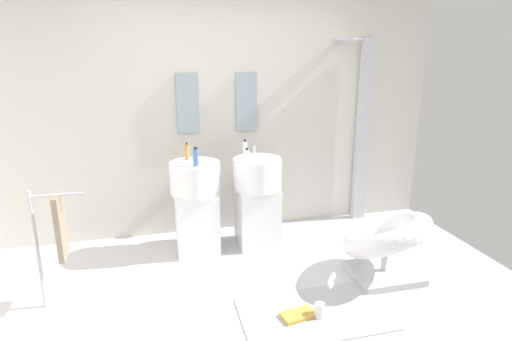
{
  "coord_description": "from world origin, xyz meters",
  "views": [
    {
      "loc": [
        -0.66,
        -2.7,
        1.91
      ],
      "look_at": [
        0.15,
        0.55,
        0.95
      ],
      "focal_mm": 29.3,
      "sensor_mm": 36.0,
      "label": 1
    }
  ],
  "objects_px": {
    "pedestal_sink_left": "(196,204)",
    "shower_column": "(362,128)",
    "lounge_chair": "(386,240)",
    "soap_bottle_blue": "(196,157)",
    "pedestal_sink_right": "(257,199)",
    "towel_rack": "(57,230)",
    "soap_bottle_white": "(247,156)",
    "magazine_ochre": "(298,315)",
    "soap_bottle_amber": "(187,152)",
    "soap_bottle_clear": "(245,149)",
    "coffee_mug": "(320,310)"
  },
  "relations": [
    {
      "from": "pedestal_sink_left",
      "to": "shower_column",
      "type": "bearing_deg",
      "value": 11.97
    },
    {
      "from": "lounge_chair",
      "to": "soap_bottle_blue",
      "type": "xyz_separation_m",
      "value": [
        -1.52,
        0.78,
        0.63
      ]
    },
    {
      "from": "pedestal_sink_right",
      "to": "towel_rack",
      "type": "height_order",
      "value": "pedestal_sink_right"
    },
    {
      "from": "lounge_chair",
      "to": "soap_bottle_white",
      "type": "distance_m",
      "value": 1.45
    },
    {
      "from": "pedestal_sink_left",
      "to": "magazine_ochre",
      "type": "xyz_separation_m",
      "value": [
        0.6,
        -1.29,
        -0.47
      ]
    },
    {
      "from": "pedestal_sink_left",
      "to": "pedestal_sink_right",
      "type": "xyz_separation_m",
      "value": [
        0.61,
        0.0,
        0.0
      ]
    },
    {
      "from": "soap_bottle_amber",
      "to": "soap_bottle_clear",
      "type": "height_order",
      "value": "same"
    },
    {
      "from": "shower_column",
      "to": "soap_bottle_blue",
      "type": "bearing_deg",
      "value": -164.43
    },
    {
      "from": "shower_column",
      "to": "soap_bottle_clear",
      "type": "xyz_separation_m",
      "value": [
        -1.42,
        -0.29,
        -0.1
      ]
    },
    {
      "from": "pedestal_sink_right",
      "to": "towel_rack",
      "type": "bearing_deg",
      "value": -158.38
    },
    {
      "from": "pedestal_sink_right",
      "to": "soap_bottle_blue",
      "type": "distance_m",
      "value": 0.79
    },
    {
      "from": "pedestal_sink_left",
      "to": "soap_bottle_amber",
      "type": "bearing_deg",
      "value": 115.5
    },
    {
      "from": "soap_bottle_clear",
      "to": "soap_bottle_white",
      "type": "bearing_deg",
      "value": -98.05
    },
    {
      "from": "pedestal_sink_left",
      "to": "towel_rack",
      "type": "xyz_separation_m",
      "value": [
        -1.1,
        -0.68,
        0.14
      ]
    },
    {
      "from": "pedestal_sink_right",
      "to": "shower_column",
      "type": "distance_m",
      "value": 1.5
    },
    {
      "from": "shower_column",
      "to": "towel_rack",
      "type": "height_order",
      "value": "shower_column"
    },
    {
      "from": "pedestal_sink_left",
      "to": "magazine_ochre",
      "type": "relative_size",
      "value": 3.93
    },
    {
      "from": "magazine_ochre",
      "to": "soap_bottle_amber",
      "type": "xyz_separation_m",
      "value": [
        -0.66,
        1.4,
        0.96
      ]
    },
    {
      "from": "towel_rack",
      "to": "soap_bottle_blue",
      "type": "xyz_separation_m",
      "value": [
        1.1,
        0.55,
        0.35
      ]
    },
    {
      "from": "lounge_chair",
      "to": "soap_bottle_blue",
      "type": "bearing_deg",
      "value": 152.97
    },
    {
      "from": "soap_bottle_blue",
      "to": "soap_bottle_white",
      "type": "relative_size",
      "value": 1.26
    },
    {
      "from": "soap_bottle_clear",
      "to": "pedestal_sink_left",
      "type": "bearing_deg",
      "value": -167.4
    },
    {
      "from": "towel_rack",
      "to": "soap_bottle_amber",
      "type": "relative_size",
      "value": 5.55
    },
    {
      "from": "pedestal_sink_left",
      "to": "magazine_ochre",
      "type": "height_order",
      "value": "pedestal_sink_left"
    },
    {
      "from": "pedestal_sink_right",
      "to": "soap_bottle_clear",
      "type": "height_order",
      "value": "soap_bottle_clear"
    },
    {
      "from": "towel_rack",
      "to": "soap_bottle_clear",
      "type": "height_order",
      "value": "soap_bottle_clear"
    },
    {
      "from": "towel_rack",
      "to": "soap_bottle_blue",
      "type": "bearing_deg",
      "value": 26.52
    },
    {
      "from": "pedestal_sink_right",
      "to": "soap_bottle_blue",
      "type": "height_order",
      "value": "soap_bottle_blue"
    },
    {
      "from": "pedestal_sink_right",
      "to": "soap_bottle_clear",
      "type": "relative_size",
      "value": 5.89
    },
    {
      "from": "soap_bottle_white",
      "to": "towel_rack",
      "type": "bearing_deg",
      "value": -160.41
    },
    {
      "from": "magazine_ochre",
      "to": "soap_bottle_amber",
      "type": "height_order",
      "value": "soap_bottle_amber"
    },
    {
      "from": "shower_column",
      "to": "soap_bottle_white",
      "type": "height_order",
      "value": "shower_column"
    },
    {
      "from": "soap_bottle_amber",
      "to": "soap_bottle_clear",
      "type": "xyz_separation_m",
      "value": [
        0.57,
        -0.0,
        -0.0
      ]
    },
    {
      "from": "pedestal_sink_left",
      "to": "shower_column",
      "type": "height_order",
      "value": "shower_column"
    },
    {
      "from": "pedestal_sink_left",
      "to": "soap_bottle_white",
      "type": "relative_size",
      "value": 7.21
    },
    {
      "from": "magazine_ochre",
      "to": "soap_bottle_clear",
      "type": "relative_size",
      "value": 1.5
    },
    {
      "from": "shower_column",
      "to": "lounge_chair",
      "type": "xyz_separation_m",
      "value": [
        -0.41,
        -1.31,
        -0.73
      ]
    },
    {
      "from": "lounge_chair",
      "to": "soap_bottle_clear",
      "type": "height_order",
      "value": "soap_bottle_clear"
    },
    {
      "from": "magazine_ochre",
      "to": "soap_bottle_white",
      "type": "xyz_separation_m",
      "value": [
        -0.12,
        1.17,
        0.94
      ]
    },
    {
      "from": "towel_rack",
      "to": "magazine_ochre",
      "type": "bearing_deg",
      "value": -19.66
    },
    {
      "from": "towel_rack",
      "to": "magazine_ochre",
      "type": "xyz_separation_m",
      "value": [
        1.7,
        -0.61,
        -0.61
      ]
    },
    {
      "from": "shower_column",
      "to": "soap_bottle_clear",
      "type": "distance_m",
      "value": 1.45
    },
    {
      "from": "lounge_chair",
      "to": "coffee_mug",
      "type": "bearing_deg",
      "value": -151.3
    },
    {
      "from": "soap_bottle_clear",
      "to": "soap_bottle_blue",
      "type": "xyz_separation_m",
      "value": [
        -0.51,
        -0.24,
        0.0
      ]
    },
    {
      "from": "shower_column",
      "to": "lounge_chair",
      "type": "height_order",
      "value": "shower_column"
    },
    {
      "from": "soap_bottle_white",
      "to": "pedestal_sink_right",
      "type": "bearing_deg",
      "value": 41.67
    },
    {
      "from": "pedestal_sink_left",
      "to": "pedestal_sink_right",
      "type": "relative_size",
      "value": 1.0
    },
    {
      "from": "magazine_ochre",
      "to": "coffee_mug",
      "type": "distance_m",
      "value": 0.16
    },
    {
      "from": "lounge_chair",
      "to": "towel_rack",
      "type": "distance_m",
      "value": 2.65
    },
    {
      "from": "soap_bottle_amber",
      "to": "pedestal_sink_left",
      "type": "bearing_deg",
      "value": -64.5
    }
  ]
}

